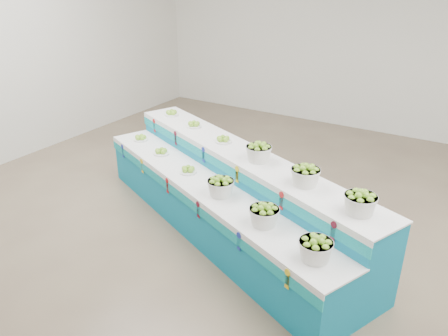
{
  "coord_description": "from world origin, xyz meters",
  "views": [
    {
      "loc": [
        2.03,
        -4.14,
        3.16
      ],
      "look_at": [
        -0.58,
        0.11,
        0.87
      ],
      "focal_mm": 35.12,
      "sensor_mm": 36.0,
      "label": 1
    }
  ],
  "objects_px": {
    "plate_upper_mid": "(194,124)",
    "basket_upper_right": "(360,202)",
    "display_stand": "(224,193)",
    "basket_lower_left": "(221,186)"
  },
  "relations": [
    {
      "from": "plate_upper_mid",
      "to": "basket_upper_right",
      "type": "distance_m",
      "value": 3.03
    },
    {
      "from": "display_stand",
      "to": "plate_upper_mid",
      "type": "distance_m",
      "value": 1.33
    },
    {
      "from": "display_stand",
      "to": "plate_upper_mid",
      "type": "height_order",
      "value": "plate_upper_mid"
    },
    {
      "from": "basket_lower_left",
      "to": "plate_upper_mid",
      "type": "bearing_deg",
      "value": 136.26
    },
    {
      "from": "basket_lower_left",
      "to": "plate_upper_mid",
      "type": "height_order",
      "value": "plate_upper_mid"
    },
    {
      "from": "basket_lower_left",
      "to": "basket_upper_right",
      "type": "height_order",
      "value": "basket_upper_right"
    },
    {
      "from": "basket_lower_left",
      "to": "basket_upper_right",
      "type": "relative_size",
      "value": 1.0
    },
    {
      "from": "plate_upper_mid",
      "to": "display_stand",
      "type": "bearing_deg",
      "value": -36.76
    },
    {
      "from": "basket_lower_left",
      "to": "basket_upper_right",
      "type": "bearing_deg",
      "value": -3.15
    },
    {
      "from": "basket_upper_right",
      "to": "plate_upper_mid",
      "type": "bearing_deg",
      "value": 156.65
    }
  ]
}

